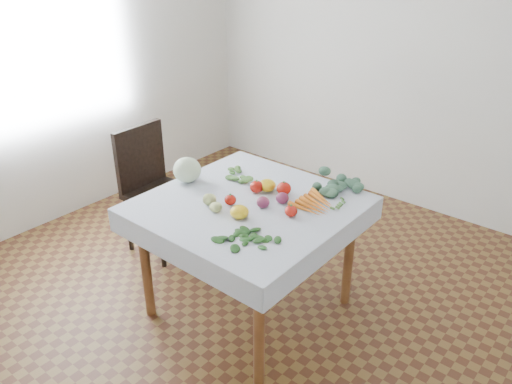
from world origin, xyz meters
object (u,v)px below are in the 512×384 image
(cabbage, at_px, (187,170))
(heirloom_back, at_px, (267,185))
(table, at_px, (249,218))
(carrot_bunch, at_px, (315,204))
(chair, at_px, (152,181))

(cabbage, height_order, heirloom_back, cabbage)
(table, bearing_deg, carrot_bunch, 33.05)
(heirloom_back, relative_size, carrot_bunch, 0.40)
(table, relative_size, cabbage, 5.77)
(chair, distance_m, cabbage, 0.65)
(table, relative_size, heirloom_back, 9.66)
(chair, bearing_deg, heirloom_back, 3.68)
(cabbage, height_order, carrot_bunch, cabbage)
(cabbage, relative_size, heirloom_back, 1.67)
(chair, relative_size, carrot_bunch, 3.57)
(heirloom_back, height_order, carrot_bunch, heirloom_back)
(carrot_bunch, bearing_deg, chair, -176.50)
(table, height_order, carrot_bunch, carrot_bunch)
(chair, relative_size, cabbage, 5.39)
(chair, bearing_deg, table, -6.77)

